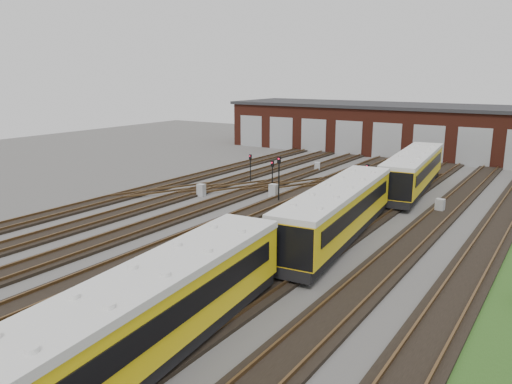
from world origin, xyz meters
The scene contains 13 objects.
ground centered at (0.00, 0.00, 0.00)m, with size 120.00×120.00×0.00m, color #474542.
track_network centered at (-0.17, 0.59, 0.11)m, with size 30.40×70.00×0.33m.
maintenance_shed centered at (-0.01, 39.97, 3.20)m, with size 51.00×12.50×6.35m.
metro_train centered at (6.00, 1.70, 1.95)m, with size 4.35×47.55×3.17m.
signal_mast_0 centered at (-2.06, 8.16, 2.39)m, with size 0.31×0.29×3.77m.
signal_mast_1 centered at (-8.18, 13.16, 1.78)m, with size 0.26×0.24×2.75m.
signal_mast_2 centered at (-4.18, 10.63, 1.86)m, with size 0.26×0.24×2.87m.
signal_mast_3 centered at (4.25, 11.10, 2.11)m, with size 0.27×0.26×3.33m.
relay_cabinet_0 centered at (-8.62, 6.29, 0.54)m, with size 0.64×0.54×1.07m, color #A7AAAC.
relay_cabinet_1 centered at (-5.49, 22.10, 0.48)m, with size 0.57×0.48×0.96m, color #A7AAAC.
relay_cabinet_2 centered at (-3.28, 9.39, 0.57)m, with size 0.68×0.57×1.14m, color #A7AAAC.
relay_cabinet_3 centered at (6.24, 22.89, 0.44)m, with size 0.53×0.44×0.89m, color #A7AAAC.
relay_cabinet_4 centered at (9.67, 12.24, 0.52)m, with size 0.62×0.52×1.04m, color #A7AAAC.
Camera 1 is at (17.95, -25.78, 10.17)m, focal length 35.00 mm.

